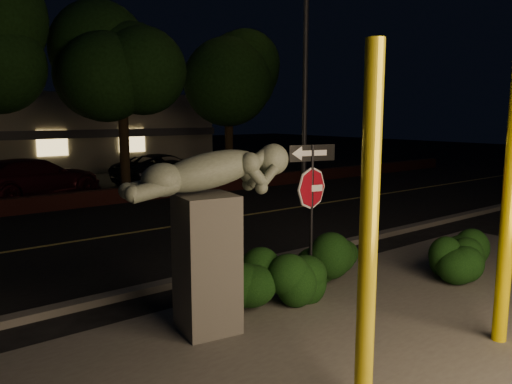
% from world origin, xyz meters
% --- Properties ---
extents(ground, '(90.00, 90.00, 0.00)m').
position_xyz_m(ground, '(0.00, 10.00, 0.00)').
color(ground, black).
rests_on(ground, ground).
extents(patio, '(14.00, 6.00, 0.02)m').
position_xyz_m(patio, '(0.00, -1.00, 0.01)').
color(patio, '#4C4944').
rests_on(patio, ground).
extents(road, '(80.00, 8.00, 0.01)m').
position_xyz_m(road, '(0.00, 7.00, 0.01)').
color(road, black).
rests_on(road, ground).
extents(lane_marking, '(80.00, 0.12, 0.00)m').
position_xyz_m(lane_marking, '(0.00, 7.00, 0.02)').
color(lane_marking, tan).
rests_on(lane_marking, road).
extents(curb, '(80.00, 0.25, 0.12)m').
position_xyz_m(curb, '(0.00, 2.90, 0.06)').
color(curb, '#4C4944').
rests_on(curb, ground).
extents(brick_wall, '(40.00, 0.35, 0.50)m').
position_xyz_m(brick_wall, '(0.00, 11.30, 0.25)').
color(brick_wall, '#481C17').
rests_on(brick_wall, ground).
extents(parking_lot, '(40.00, 12.00, 0.01)m').
position_xyz_m(parking_lot, '(0.00, 17.00, 0.01)').
color(parking_lot, black).
rests_on(parking_lot, ground).
extents(tree_far_c, '(4.80, 4.80, 7.84)m').
position_xyz_m(tree_far_c, '(2.50, 12.80, 5.66)').
color(tree_far_c, black).
rests_on(tree_far_c, ground).
extents(tree_far_d, '(4.40, 4.40, 7.42)m').
position_xyz_m(tree_far_d, '(7.50, 13.30, 5.42)').
color(tree_far_d, black).
rests_on(tree_far_d, ground).
extents(yellow_pole_left, '(0.18, 0.18, 3.62)m').
position_xyz_m(yellow_pole_left, '(-1.24, -1.52, 1.81)').
color(yellow_pole_left, yellow).
rests_on(yellow_pole_left, ground).
extents(yellow_pole_right, '(0.18, 0.18, 3.67)m').
position_xyz_m(yellow_pole_right, '(1.38, -1.61, 1.84)').
color(yellow_pole_right, yellow).
rests_on(yellow_pole_right, ground).
extents(signpost, '(0.82, 0.22, 2.46)m').
position_xyz_m(signpost, '(0.72, 1.24, 1.75)').
color(signpost, black).
rests_on(signpost, ground).
extents(sculpture, '(2.38, 0.98, 2.54)m').
position_xyz_m(sculpture, '(-1.41, 1.02, 1.57)').
color(sculpture, '#4C4944').
rests_on(sculpture, ground).
extents(hedge_center, '(1.85, 0.94, 0.94)m').
position_xyz_m(hedge_center, '(-0.08, 1.13, 0.47)').
color(hedge_center, black).
rests_on(hedge_center, ground).
extents(hedge_right, '(1.51, 0.82, 0.99)m').
position_xyz_m(hedge_right, '(1.38, 1.52, 0.49)').
color(hedge_right, black).
rests_on(hedge_right, ground).
extents(hedge_far_right, '(1.63, 1.34, 0.98)m').
position_xyz_m(hedge_far_right, '(3.39, 0.09, 0.49)').
color(hedge_far_right, black).
rests_on(hedge_far_right, ground).
extents(streetlight, '(1.59, 0.58, 10.68)m').
position_xyz_m(streetlight, '(9.49, 10.88, 6.36)').
color(streetlight, '#4A4A4F').
rests_on(streetlight, ground).
extents(parked_car_darkred, '(5.20, 3.22, 1.41)m').
position_xyz_m(parked_car_darkred, '(-0.29, 14.29, 0.70)').
color(parked_car_darkred, '#3D0E17').
rests_on(parked_car_darkred, ground).
extents(parked_car_dark, '(4.92, 3.17, 1.26)m').
position_xyz_m(parked_car_dark, '(5.15, 14.91, 0.63)').
color(parked_car_dark, black).
rests_on(parked_car_dark, ground).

